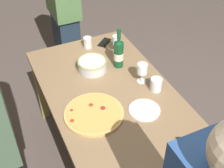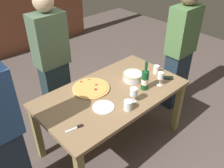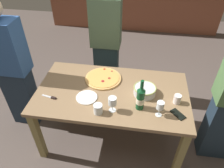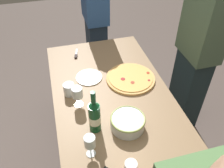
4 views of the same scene
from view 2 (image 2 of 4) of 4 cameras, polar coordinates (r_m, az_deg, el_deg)
The scene contains 14 objects.
ground_plane at distance 3.09m, azimuth -0.00°, elevation -13.23°, with size 8.00×8.00×0.00m, color brown.
dining_table at distance 2.65m, azimuth -0.00°, elevation -3.50°, with size 1.60×0.90×0.75m.
pizza at distance 2.64m, azimuth -4.98°, elevation -0.97°, with size 0.41×0.41×0.03m.
serving_bowl at distance 2.78m, azimuth 4.90°, elevation 1.86°, with size 0.23×0.23×0.09m.
wine_bottle at distance 2.60m, azimuth 7.79°, elevation 1.17°, with size 0.08×0.08×0.33m.
wine_glass_near_pizza at distance 2.69m, azimuth 11.36°, elevation 1.88°, with size 0.07×0.07×0.16m.
wine_glass_by_bottle at distance 2.40m, azimuth 5.13°, elevation -1.92°, with size 0.08×0.08×0.16m.
cup_amber at distance 2.34m, azimuth 3.80°, elevation -5.02°, with size 0.09×0.09×0.10m, color white.
cup_ceramic at distance 2.95m, azimuth 10.38°, elevation 3.41°, with size 0.07×0.07×0.10m, color white.
side_plate at distance 2.39m, azimuth -2.05°, elevation -5.44°, with size 0.22×0.22×0.01m, color white.
cell_phone at distance 2.90m, azimuth 12.79°, elevation 1.47°, with size 0.07×0.14×0.01m, color black.
pizza_knife at distance 2.19m, azimuth -8.36°, elevation -10.10°, with size 0.17×0.06×0.02m.
person_host at distance 3.03m, azimuth -13.87°, elevation 5.17°, with size 0.39×0.24×1.69m.
person_guest_left at distance 3.35m, azimuth 15.77°, elevation 7.56°, with size 0.40×0.24×1.68m.
Camera 2 is at (-1.43, -1.55, 2.26)m, focal length 38.80 mm.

